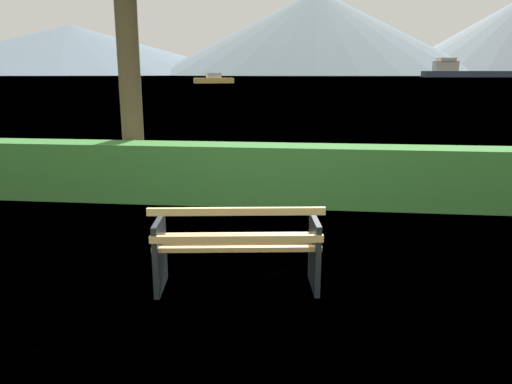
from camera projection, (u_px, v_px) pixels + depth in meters
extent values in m
plane|color=#567A38|center=(238.00, 286.00, 4.76)|extent=(1400.00, 1400.00, 0.00)
plane|color=slate|center=(314.00, 77.00, 302.33)|extent=(620.00, 620.00, 0.00)
cube|color=tan|center=(237.00, 249.00, 4.47)|extent=(1.53, 0.27, 0.04)
cube|color=tan|center=(237.00, 242.00, 4.65)|extent=(1.53, 0.27, 0.04)
cube|color=tan|center=(238.00, 235.00, 4.84)|extent=(1.53, 0.27, 0.04)
cube|color=tan|center=(237.00, 239.00, 4.37)|extent=(1.52, 0.25, 0.06)
cube|color=tan|center=(236.00, 211.00, 4.26)|extent=(1.52, 0.25, 0.06)
cube|color=#1E2328|center=(160.00, 255.00, 4.65)|extent=(0.12, 0.51, 0.68)
cube|color=#1E2328|center=(314.00, 253.00, 4.68)|extent=(0.12, 0.51, 0.68)
cube|color=#387A33|center=(268.00, 175.00, 7.69)|extent=(13.29, 0.62, 0.92)
cylinder|color=brown|center=(130.00, 78.00, 8.26)|extent=(0.36, 0.36, 3.82)
cube|color=#2D384C|center=(483.00, 74.00, 252.15)|extent=(60.62, 13.29, 3.07)
cube|color=beige|center=(446.00, 66.00, 252.20)|extent=(11.35, 9.22, 4.91)
cube|color=beige|center=(446.00, 59.00, 251.45)|extent=(8.16, 9.96, 1.54)
cube|color=gold|center=(214.00, 81.00, 100.64)|extent=(8.27, 5.38, 1.06)
cube|color=silver|center=(214.00, 75.00, 100.40)|extent=(3.31, 2.75, 0.97)
cone|color=slate|center=(72.00, 50.00, 582.94)|extent=(426.88, 426.88, 56.70)
cone|color=slate|center=(316.00, 33.00, 522.61)|extent=(342.78, 342.78, 86.17)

